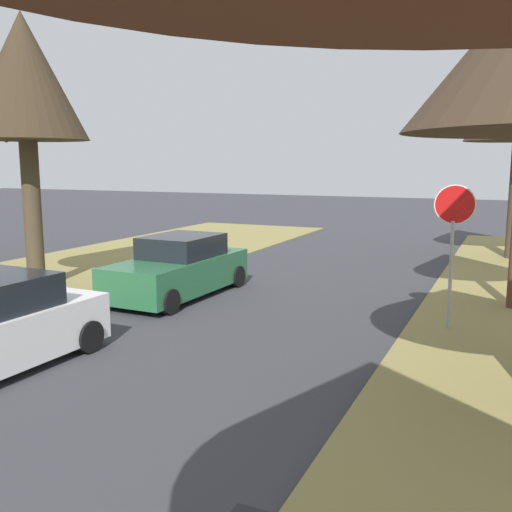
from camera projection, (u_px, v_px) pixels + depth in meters
name	position (u px, v px, depth m)	size (l,w,h in m)	color
stop_sign_far	(454.00, 225.00, 11.47)	(0.81, 0.30, 2.97)	#9EA0A5
street_tree_left_mid_b	(24.00, 80.00, 14.73)	(3.17, 3.17, 7.24)	#453929
parked_sedan_green	(179.00, 268.00, 14.83)	(2.05, 4.45, 1.57)	#28663D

